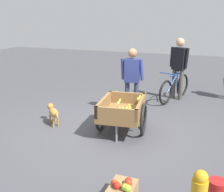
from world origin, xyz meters
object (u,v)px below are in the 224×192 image
Objects in this scene: fruit_cart at (122,112)px; cyclist_person at (179,63)px; bicycle at (175,88)px; plastic_bucket at (217,188)px; dog at (53,112)px; apple_crate at (122,192)px; vendor_person at (132,76)px.

cyclist_person reaches higher than fruit_cart.
plastic_bucket is at bearing 15.54° from bicycle.
dog reaches higher than apple_crate.
fruit_cart reaches higher than plastic_bucket.
vendor_person is 3.36m from apple_crate.
cyclist_person reaches higher than plastic_bucket.
cyclist_person is at bearing -165.60° from plastic_bucket.
apple_crate reaches higher than plastic_bucket.
fruit_cart is at bearing -15.11° from cyclist_person.
apple_crate is (2.01, 0.68, -0.31)m from fruit_cart.
vendor_person is at bearing -30.36° from bicycle.
dog is (0.11, -1.54, -0.17)m from fruit_cart.
vendor_person is at bearing -165.43° from apple_crate.
bicycle is 0.70m from cyclist_person.
bicycle is 0.93× the size of cyclist_person.
bicycle is 3.05× the size of dog.
bicycle is at bearing 165.11° from fruit_cart.
plastic_bucket is at bearing 36.44° from vendor_person.
apple_crate is at bearing -65.03° from plastic_bucket.
cyclist_person is 4.42m from plastic_bucket.
dog is (2.81, -2.26, -0.76)m from cyclist_person.
bicycle reaches higher than plastic_bucket.
fruit_cart is 2.36m from plastic_bucket.
plastic_bucket is at bearing 67.54° from dog.
apple_crate is at bearing 49.29° from dog.
vendor_person is 0.91× the size of cyclist_person.
dog is at bearing -85.92° from fruit_cart.
fruit_cart is at bearing 7.17° from vendor_person.
bicycle is at bearing 140.24° from dog.
vendor_person is 6.60× the size of plastic_bucket.
dog is at bearing -38.90° from cyclist_person.
cyclist_person is 3.27× the size of dog.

